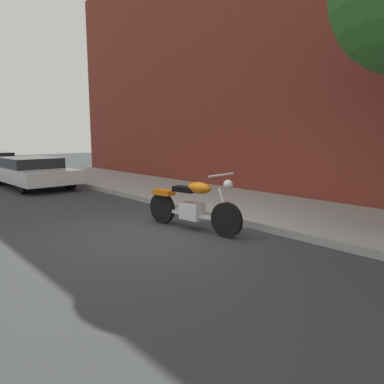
% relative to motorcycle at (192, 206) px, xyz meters
% --- Properties ---
extents(ground_plane, '(60.00, 60.00, 0.00)m').
position_rel_motorcycle_xyz_m(ground_plane, '(-0.16, -0.69, -0.47)').
color(ground_plane, '#303335').
extents(sidewalk, '(24.87, 3.18, 0.14)m').
position_rel_motorcycle_xyz_m(sidewalk, '(-0.16, 2.49, -0.40)').
color(sidewalk, '#999999').
rests_on(sidewalk, ground).
extents(building_facade, '(24.87, 0.50, 8.25)m').
position_rel_motorcycle_xyz_m(building_facade, '(-0.16, 4.33, 3.66)').
color(building_facade, maroon).
rests_on(building_facade, ground).
extents(motorcycle, '(2.24, 0.70, 1.13)m').
position_rel_motorcycle_xyz_m(motorcycle, '(0.00, 0.00, 0.00)').
color(motorcycle, black).
rests_on(motorcycle, ground).
extents(parked_car_white, '(4.39, 1.94, 1.03)m').
position_rel_motorcycle_xyz_m(parked_car_white, '(-8.12, -0.39, 0.08)').
color(parked_car_white, black).
rests_on(parked_car_white, ground).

